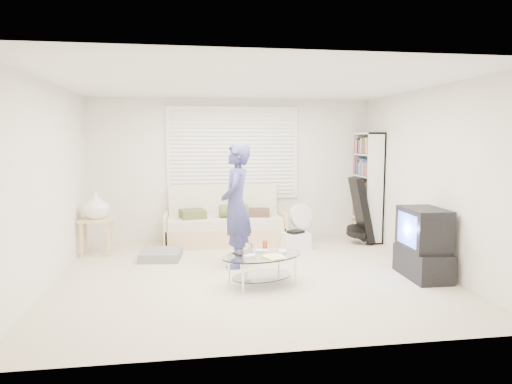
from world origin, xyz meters
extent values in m
plane|color=beige|center=(0.00, 0.00, 0.00)|extent=(5.00, 5.00, 0.00)
cube|color=silver|center=(0.00, 2.25, 1.25)|extent=(5.00, 0.02, 2.50)
cube|color=silver|center=(0.00, -2.25, 1.25)|extent=(5.00, 0.02, 2.50)
cube|color=silver|center=(-2.50, 0.00, 1.25)|extent=(0.02, 4.50, 2.50)
cube|color=silver|center=(2.50, 0.00, 1.25)|extent=(0.02, 4.50, 2.50)
cube|color=white|center=(0.00, 0.00, 2.50)|extent=(5.00, 4.50, 0.02)
cube|color=white|center=(0.00, 2.22, 1.55)|extent=(2.32, 0.06, 1.62)
cube|color=black|center=(0.00, 2.21, 1.55)|extent=(2.20, 0.01, 1.50)
cube|color=silver|center=(0.00, 2.18, 1.55)|extent=(2.16, 0.04, 1.50)
cube|color=silver|center=(0.00, 2.20, 1.55)|extent=(2.32, 0.08, 1.62)
cube|color=tan|center=(-0.19, 1.83, 0.16)|extent=(1.98, 0.79, 0.32)
cube|color=beige|center=(-0.19, 1.81, 0.40)|extent=(1.90, 0.73, 0.16)
cube|color=beige|center=(-0.19, 2.15, 0.69)|extent=(1.90, 0.22, 0.61)
cube|color=tan|center=(-1.18, 1.83, 0.28)|extent=(0.06, 0.79, 0.56)
cube|color=tan|center=(0.80, 1.83, 0.28)|extent=(0.06, 0.79, 0.56)
cube|color=#3E4B24|center=(-0.73, 1.78, 0.55)|extent=(0.47, 0.47, 0.14)
cylinder|color=#3E4B24|center=(-0.04, 1.75, 0.59)|extent=(0.50, 0.22, 0.22)
cube|color=#452F22|center=(0.41, 1.81, 0.54)|extent=(0.41, 0.41, 0.12)
cube|color=slate|center=(-1.22, 0.99, 0.07)|extent=(0.64, 0.64, 0.13)
cube|color=tan|center=(-2.22, 1.41, 0.55)|extent=(0.50, 0.40, 0.04)
cube|color=tan|center=(-2.42, 1.26, 0.27)|extent=(0.04, 0.04, 0.54)
cube|color=tan|center=(-2.02, 1.26, 0.27)|extent=(0.04, 0.04, 0.54)
cube|color=tan|center=(-2.42, 1.56, 0.27)|extent=(0.04, 0.04, 0.54)
cube|color=tan|center=(-2.02, 1.56, 0.27)|extent=(0.04, 0.04, 0.54)
imported|color=white|center=(-2.22, 1.41, 0.78)|extent=(0.40, 0.40, 0.42)
cube|color=white|center=(2.33, 1.78, 0.95)|extent=(0.30, 0.80, 1.91)
cube|color=black|center=(2.13, 1.50, 0.59)|extent=(0.37, 0.41, 1.13)
cylinder|color=black|center=(2.09, 1.50, 0.22)|extent=(0.41, 0.42, 0.19)
cylinder|color=white|center=(1.10, 1.63, 0.02)|extent=(0.29, 0.29, 0.03)
cylinder|color=white|center=(1.10, 1.63, 0.20)|extent=(0.04, 0.04, 0.36)
cylinder|color=white|center=(1.10, 1.63, 0.50)|extent=(0.44, 0.28, 0.43)
cylinder|color=white|center=(1.10, 1.63, 0.50)|extent=(0.13, 0.10, 0.11)
cube|color=white|center=(0.93, 1.29, 0.13)|extent=(0.47, 0.34, 0.26)
cube|color=black|center=(0.93, 1.29, 0.29)|extent=(0.30, 0.28, 0.04)
cube|color=black|center=(2.20, -0.46, 0.19)|extent=(0.47, 0.85, 0.37)
cube|color=black|center=(2.20, -0.46, 0.64)|extent=(0.48, 0.71, 0.54)
cube|color=#627AFB|center=(1.98, -0.45, 0.64)|extent=(0.03, 0.54, 0.41)
ellipsoid|color=silver|center=(0.08, -0.46, 0.38)|extent=(1.18, 0.94, 0.02)
ellipsoid|color=silver|center=(0.08, -0.46, 0.11)|extent=(0.90, 0.72, 0.01)
cylinder|color=silver|center=(-0.20, -0.77, 0.18)|extent=(0.03, 0.03, 0.36)
cylinder|color=silver|center=(0.48, -0.54, 0.18)|extent=(0.03, 0.03, 0.36)
cylinder|color=silver|center=(-0.32, -0.37, 0.18)|extent=(0.03, 0.03, 0.36)
cylinder|color=silver|center=(0.35, -0.15, 0.18)|extent=(0.03, 0.03, 0.36)
cube|color=white|center=(-0.09, -0.59, 0.40)|extent=(0.17, 0.16, 0.04)
cube|color=white|center=(0.09, -0.35, 0.40)|extent=(0.16, 0.12, 0.04)
cube|color=white|center=(0.34, -0.42, 0.40)|extent=(0.12, 0.16, 0.04)
cylinder|color=silver|center=(-0.04, -0.32, 0.44)|extent=(0.06, 0.06, 0.11)
cylinder|color=#B54629|center=(0.15, -0.24, 0.44)|extent=(0.06, 0.06, 0.12)
cube|color=black|center=(-0.22, -0.44, 0.40)|extent=(0.11, 0.16, 0.02)
cube|color=white|center=(0.22, -0.59, 0.39)|extent=(0.24, 0.30, 0.01)
cube|color=#ECE571|center=(0.18, -0.62, 0.40)|extent=(0.27, 0.31, 0.01)
imported|color=navy|center=(-0.14, 0.43, 0.87)|extent=(0.56, 0.72, 1.74)
camera|label=1|loc=(-0.82, -5.85, 1.80)|focal=32.00mm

